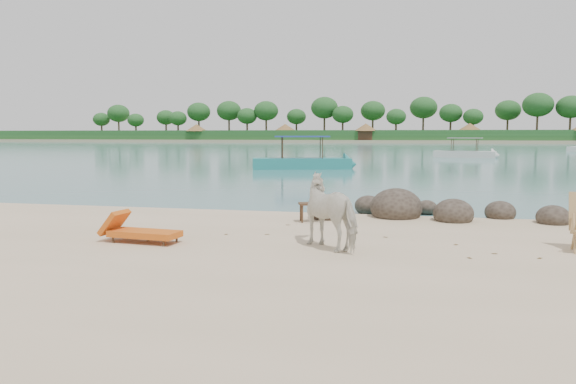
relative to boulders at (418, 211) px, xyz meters
name	(u,v)px	position (x,y,z in m)	size (l,w,h in m)	color
water	(405,147)	(-1.84, 84.26, -0.18)	(400.00, 400.00, 0.00)	#3A7574
far_shore	(410,141)	(-1.84, 164.26, -0.18)	(420.00, 90.00, 1.40)	tan
far_scenery	(409,130)	(-1.81, 130.96, 2.96)	(420.00, 18.00, 9.50)	#1E4C1E
boulders	(418,211)	(0.00, 0.00, 0.00)	(6.23, 2.69, 1.00)	#312820
cow	(334,212)	(-1.55, -4.26, 0.51)	(0.75, 1.64, 1.38)	white
side_table	(311,214)	(-2.53, -1.35, 0.05)	(0.57, 0.37, 0.46)	#381F16
lounge_chair	(145,231)	(-5.24, -4.62, 0.08)	(1.74, 0.61, 0.52)	#C55117
boat_near	(302,141)	(-7.09, 20.23, 1.50)	(6.95, 1.56, 3.37)	#227C7B
boat_mid	(465,141)	(4.42, 40.34, 1.33)	(6.21, 1.40, 3.02)	silver
dead_leaves	(371,248)	(-0.86, -4.10, -0.18)	(7.79, 6.19, 0.00)	brown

